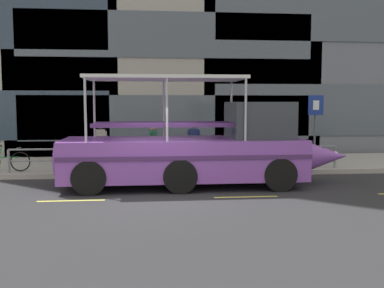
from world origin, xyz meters
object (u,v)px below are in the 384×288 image
(pedestrian_near_bow, at_px, (246,137))
(pedestrian_mid_right, at_px, (153,141))
(leaned_bicycle, at_px, (5,161))
(pedestrian_mid_left, at_px, (194,140))
(duck_tour_boat, at_px, (201,150))
(parking_sign, at_px, (315,118))
(pedestrian_near_stern, at_px, (101,140))

(pedestrian_near_bow, xyz_separation_m, pedestrian_mid_right, (-3.75, -0.52, -0.09))
(leaned_bicycle, xyz_separation_m, pedestrian_mid_left, (6.83, 0.51, 0.66))
(duck_tour_boat, bearing_deg, parking_sign, 29.59)
(leaned_bicycle, bearing_deg, pedestrian_near_bow, 7.90)
(pedestrian_near_bow, distance_m, pedestrian_near_stern, 5.77)
(parking_sign, bearing_deg, pedestrian_mid_left, 177.00)
(parking_sign, xyz_separation_m, leaned_bicycle, (-11.53, -0.27, -1.48))
(duck_tour_boat, distance_m, pedestrian_near_stern, 4.93)
(pedestrian_mid_left, bearing_deg, parking_sign, -3.00)
(leaned_bicycle, bearing_deg, pedestrian_mid_left, 4.30)
(pedestrian_mid_left, xyz_separation_m, pedestrian_mid_right, (-1.55, 0.21, -0.07))
(pedestrian_mid_left, bearing_deg, duck_tour_boat, -91.91)
(parking_sign, xyz_separation_m, pedestrian_near_stern, (-8.26, 0.78, -0.85))
(pedestrian_near_bow, relative_size, pedestrian_near_stern, 1.05)
(duck_tour_boat, relative_size, pedestrian_mid_left, 5.39)
(duck_tour_boat, xyz_separation_m, pedestrian_near_bow, (2.30, 3.71, 0.12))
(parking_sign, distance_m, pedestrian_mid_right, 6.32)
(pedestrian_mid_left, bearing_deg, pedestrian_near_bow, 18.59)
(pedestrian_near_stern, bearing_deg, duck_tour_boat, -45.28)
(pedestrian_near_bow, bearing_deg, duck_tour_boat, -121.77)
(leaned_bicycle, distance_m, pedestrian_near_stern, 3.49)
(parking_sign, bearing_deg, pedestrian_mid_right, 175.78)
(parking_sign, xyz_separation_m, pedestrian_mid_right, (-6.24, 0.46, -0.88))
(pedestrian_near_bow, distance_m, pedestrian_mid_right, 3.78)
(leaned_bicycle, xyz_separation_m, pedestrian_near_stern, (3.27, 1.04, 0.64))
(leaned_bicycle, relative_size, pedestrian_mid_right, 1.08)
(pedestrian_mid_left, relative_size, pedestrian_mid_right, 1.07)
(pedestrian_near_bow, bearing_deg, pedestrian_mid_right, -172.02)
(parking_sign, distance_m, duck_tour_boat, 5.59)
(duck_tour_boat, xyz_separation_m, pedestrian_mid_left, (0.10, 2.97, 0.09))
(pedestrian_near_bow, bearing_deg, leaned_bicycle, -172.10)
(leaned_bicycle, xyz_separation_m, duck_tour_boat, (6.73, -2.46, 0.57))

